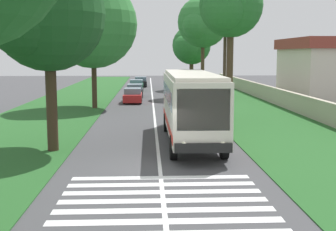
{
  "coord_description": "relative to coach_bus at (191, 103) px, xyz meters",
  "views": [
    {
      "loc": [
        -18.23,
        0.47,
        4.71
      ],
      "look_at": [
        4.18,
        -0.54,
        1.6
      ],
      "focal_mm": 47.38,
      "sensor_mm": 36.0,
      "label": 1
    }
  ],
  "objects": [
    {
      "name": "utility_pole",
      "position": [
        9.98,
        -3.52,
        2.4
      ],
      "size": [
        0.24,
        1.4,
        8.73
      ],
      "color": "#473828",
      "rests_on": "grass_verge_right"
    },
    {
      "name": "trailing_car_0",
      "position": [
        19.95,
        3.78,
        -1.48
      ],
      "size": [
        4.3,
        1.78,
        1.43
      ],
      "color": "#B21E1E",
      "rests_on": "ground"
    },
    {
      "name": "zebra_crossing",
      "position": [
        -9.6,
        1.8,
        -2.14
      ],
      "size": [
        5.85,
        6.8,
        0.01
      ],
      "color": "silver",
      "rests_on": "ground"
    },
    {
      "name": "roadside_tree_left_0",
      "position": [
        -1.82,
        7.05,
        4.27
      ],
      "size": [
        6.31,
        5.37,
        9.21
      ],
      "color": "#3D2D1E",
      "rests_on": "grass_verge_left"
    },
    {
      "name": "centre_line",
      "position": [
        9.8,
        1.8,
        -2.14
      ],
      "size": [
        110.0,
        0.16,
        0.01
      ],
      "primitive_type": "cube",
      "color": "silver",
      "rests_on": "ground"
    },
    {
      "name": "trailing_car_2",
      "position": [
        34.41,
        3.8,
        -1.48
      ],
      "size": [
        4.3,
        1.78,
        1.43
      ],
      "color": "#145933",
      "rests_on": "ground"
    },
    {
      "name": "roadside_wall",
      "position": [
        14.8,
        -9.8,
        -1.35
      ],
      "size": [
        70.0,
        0.4,
        1.51
      ],
      "primitive_type": "cube",
      "color": "#B2A893",
      "rests_on": "grass_verge_right"
    },
    {
      "name": "trailing_car_1",
      "position": [
        25.86,
        3.75,
        -1.48
      ],
      "size": [
        4.3,
        1.78,
        1.43
      ],
      "color": "black",
      "rests_on": "ground"
    },
    {
      "name": "grass_verge_right",
      "position": [
        9.8,
        -6.4,
        -2.13
      ],
      "size": [
        120.0,
        8.0,
        0.04
      ],
      "primitive_type": "cube",
      "color": "#235623",
      "rests_on": "ground"
    },
    {
      "name": "roadside_tree_right_1",
      "position": [
        35.61,
        -3.36,
        3.57
      ],
      "size": [
        6.38,
        5.09,
        8.4
      ],
      "color": "#4C3826",
      "rests_on": "grass_verge_right"
    },
    {
      "name": "roadside_tree_left_1",
      "position": [
        15.4,
        7.14,
        4.95
      ],
      "size": [
        8.65,
        7.58,
        11.02
      ],
      "color": "#3D2D1E",
      "rests_on": "grass_verge_left"
    },
    {
      "name": "roadside_tree_right_0",
      "position": [
        25.24,
        -3.62,
        5.88
      ],
      "size": [
        6.15,
        5.51,
        10.87
      ],
      "color": "#4C3826",
      "rests_on": "grass_verge_right"
    },
    {
      "name": "roadside_building",
      "position": [
        22.15,
        -15.99,
        1.09
      ],
      "size": [
        11.39,
        7.31,
        6.34
      ],
      "color": "beige",
      "rests_on": "ground"
    },
    {
      "name": "coach_bus",
      "position": [
        0.0,
        0.0,
        0.0
      ],
      "size": [
        11.16,
        2.62,
        3.73
      ],
      "color": "silver",
      "rests_on": "ground"
    },
    {
      "name": "roadside_tree_right_2",
      "position": [
        8.27,
        -3.46,
        5.79
      ],
      "size": [
        5.52,
        4.49,
        10.32
      ],
      "color": "#4C3826",
      "rests_on": "grass_verge_right"
    },
    {
      "name": "trailing_car_3",
      "position": [
        41.67,
        3.34,
        -1.48
      ],
      "size": [
        4.3,
        1.78,
        1.43
      ],
      "color": "black",
      "rests_on": "ground"
    },
    {
      "name": "ground",
      "position": [
        -5.2,
        1.8,
        -2.15
      ],
      "size": [
        160.0,
        160.0,
        0.0
      ],
      "primitive_type": "plane",
      "color": "#424244"
    },
    {
      "name": "grass_verge_left",
      "position": [
        9.8,
        10.0,
        -2.13
      ],
      "size": [
        120.0,
        8.0,
        0.04
      ],
      "primitive_type": "cube",
      "color": "#235623",
      "rests_on": "ground"
    }
  ]
}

